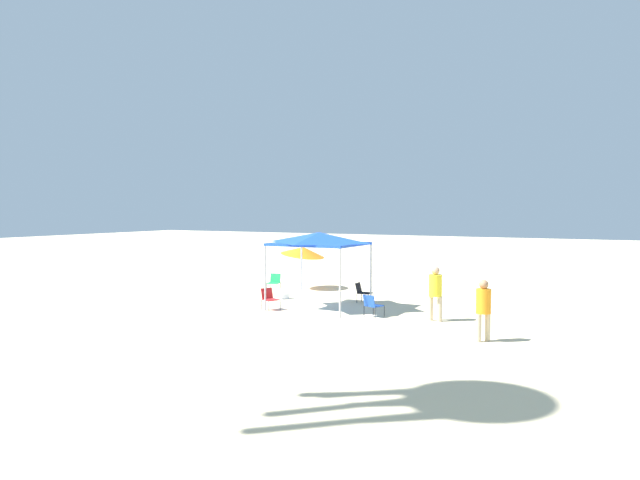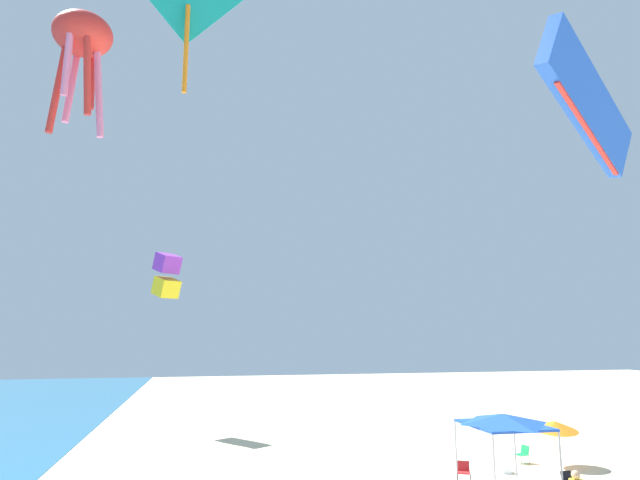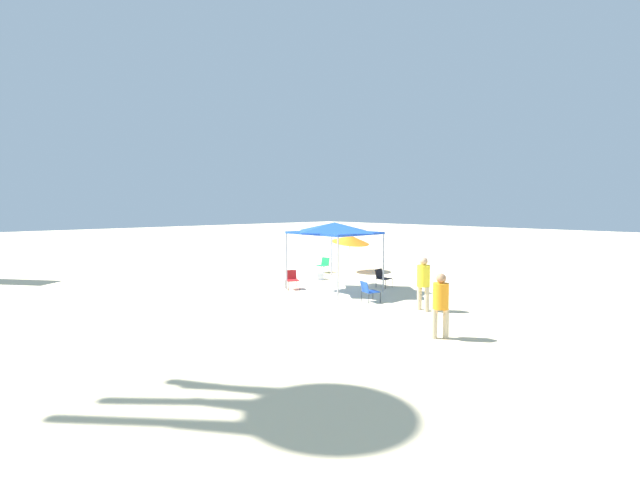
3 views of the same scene
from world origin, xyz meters
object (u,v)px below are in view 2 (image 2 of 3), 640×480
Objects in this scene: folding_chair_facing_ocean at (464,470)px; kite_octopus_red at (82,40)px; folding_chair_left_of_tent at (523,453)px; kite_box_purple at (167,275)px; canopy_tent at (504,420)px; cooler_box at (506,468)px; beach_umbrella at (555,425)px; kite_parafoil_blue at (588,105)px.

kite_octopus_red reaches higher than folding_chair_facing_ocean.
folding_chair_left_of_tent is 0.25× the size of kite_box_purple.
canopy_tent is 4.44× the size of cooler_box.
beach_umbrella is 29.48m from kite_octopus_red.
kite_parafoil_blue reaches higher than folding_chair_left_of_tent.
folding_chair_facing_ocean is (1.63, 1.05, -2.25)m from canopy_tent.
beach_umbrella is 3.03× the size of cooler_box.
folding_chair_facing_ocean is 1.00× the size of folding_chair_left_of_tent.
kite_box_purple is at bearing 83.38° from kite_parafoil_blue.
kite_parafoil_blue is at bearing -34.86° from folding_chair_left_of_tent.
folding_chair_facing_ocean is 1.11× the size of cooler_box.
canopy_tent reaches higher than cooler_box.
folding_chair_left_of_tent is at bearing -49.99° from cooler_box.
cooler_box is 0.12× the size of kite_octopus_red.
cooler_box is (2.66, -1.55, -2.52)m from canopy_tent.
cooler_box is at bearing 102.68° from beach_umbrella.
folding_chair_left_of_tent is 0.13× the size of kite_octopus_red.
folding_chair_facing_ocean is at bearing 111.65° from cooler_box.
cooler_box is (1.03, -2.60, -0.27)m from folding_chair_facing_ocean.
beach_umbrella is 0.36× the size of kite_octopus_red.
kite_parafoil_blue is (-12.43, 4.92, 12.24)m from folding_chair_left_of_tent.
canopy_tent is 5.82m from folding_chair_left_of_tent.
kite_box_purple reaches higher than canopy_tent.
canopy_tent reaches higher than beach_umbrella.
folding_chair_facing_ocean and folding_chair_left_of_tent have the same top height.
folding_chair_facing_ocean is 23.93m from kite_box_purple.
canopy_tent is at bearing 46.48° from kite_parafoil_blue.
kite_box_purple is (16.97, 13.72, 9.83)m from folding_chair_facing_ocean.
kite_octopus_red is at bearing 108.88° from kite_parafoil_blue.
kite_parafoil_blue is (-26.85, -13.21, 2.41)m from kite_box_purple.
kite_box_purple is at bearing 10.56° from kite_octopus_red.
beach_umbrella reaches higher than folding_chair_facing_ocean.
canopy_tent is 3.98m from cooler_box.
kite_box_purple is (18.60, 14.77, 7.58)m from canopy_tent.
kite_octopus_red reaches higher than kite_parafoil_blue.
folding_chair_left_of_tent is 25.16m from kite_box_purple.
kite_box_purple is (15.24, 19.44, 8.46)m from beach_umbrella.
folding_chair_left_of_tent is 2.38m from cooler_box.
kite_box_purple is (14.42, 18.13, 9.83)m from folding_chair_left_of_tent.
kite_box_purple is 0.64× the size of kite_parafoil_blue.
beach_umbrella is at bearing 28.97° from kite_parafoil_blue.
folding_chair_facing_ocean is at bearing -75.74° from kite_octopus_red.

